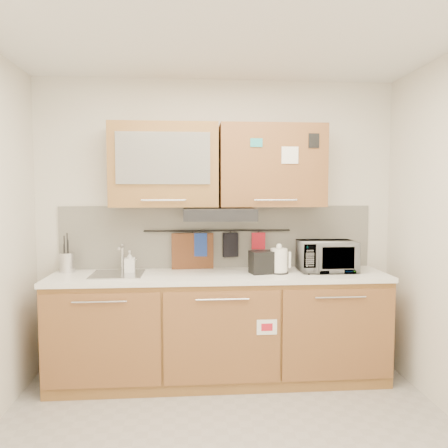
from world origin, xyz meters
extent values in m
plane|color=white|center=(0.00, 0.00, 2.60)|extent=(3.20, 3.20, 0.00)
plane|color=silver|center=(0.00, 1.50, 1.30)|extent=(3.20, 0.00, 3.20)
cube|color=olive|center=(0.00, 1.20, 0.44)|extent=(2.80, 0.60, 0.88)
cube|color=black|center=(0.00, 1.20, 0.05)|extent=(2.80, 0.54, 0.10)
cube|color=brown|center=(-0.93, 0.89, 0.47)|extent=(0.91, 0.02, 0.74)
cylinder|color=silver|center=(-0.93, 0.86, 0.78)|extent=(0.41, 0.01, 0.01)
cube|color=brown|center=(0.00, 0.89, 0.47)|extent=(0.91, 0.02, 0.74)
cylinder|color=silver|center=(0.00, 0.86, 0.78)|extent=(0.41, 0.01, 0.01)
cube|color=brown|center=(0.93, 0.89, 0.47)|extent=(0.91, 0.02, 0.74)
cylinder|color=silver|center=(0.93, 0.86, 0.78)|extent=(0.41, 0.01, 0.01)
cube|color=white|center=(0.00, 1.19, 0.90)|extent=(2.82, 0.62, 0.04)
cube|color=silver|center=(0.00, 1.49, 1.20)|extent=(2.80, 0.02, 0.56)
cube|color=olive|center=(-0.46, 1.32, 1.83)|extent=(0.90, 0.35, 0.70)
cube|color=silver|center=(-0.46, 1.14, 1.88)|extent=(0.76, 0.02, 0.42)
cube|color=brown|center=(0.46, 1.32, 1.83)|extent=(0.90, 0.35, 0.70)
cube|color=white|center=(0.58, 1.14, 1.91)|extent=(0.14, 0.00, 0.14)
cube|color=black|center=(0.00, 1.25, 1.42)|extent=(0.60, 0.46, 0.10)
cube|color=silver|center=(-0.85, 1.20, 0.92)|extent=(0.42, 0.40, 0.03)
cylinder|color=silver|center=(-0.83, 1.36, 1.04)|extent=(0.03, 0.03, 0.24)
cylinder|color=silver|center=(-0.83, 1.28, 1.14)|extent=(0.02, 0.18, 0.02)
cylinder|color=black|center=(0.00, 1.45, 1.26)|extent=(1.30, 0.02, 0.02)
cylinder|color=silver|center=(-1.30, 1.36, 1.00)|extent=(0.14, 0.14, 0.17)
cylinder|color=black|center=(-1.32, 1.37, 1.08)|extent=(0.01, 0.01, 0.31)
cylinder|color=black|center=(-1.28, 1.34, 1.06)|extent=(0.01, 0.01, 0.28)
cylinder|color=black|center=(-1.30, 1.38, 1.09)|extent=(0.01, 0.01, 0.34)
cylinder|color=black|center=(-1.32, 1.34, 1.04)|extent=(0.01, 0.01, 0.25)
cylinder|color=white|center=(0.50, 1.17, 1.03)|extent=(0.15, 0.15, 0.21)
sphere|color=white|center=(0.50, 1.17, 1.15)|extent=(0.05, 0.05, 0.05)
cube|color=white|center=(0.59, 1.17, 1.03)|extent=(0.02, 0.03, 0.13)
cylinder|color=black|center=(0.50, 1.17, 0.93)|extent=(0.16, 0.16, 0.01)
cube|color=black|center=(0.38, 1.18, 1.01)|extent=(0.27, 0.20, 0.19)
cube|color=black|center=(0.34, 1.17, 1.10)|extent=(0.09, 0.12, 0.01)
cube|color=black|center=(0.43, 1.19, 1.10)|extent=(0.09, 0.12, 0.01)
imported|color=#999999|center=(0.93, 1.22, 1.05)|extent=(0.48, 0.33, 0.26)
imported|color=#999999|center=(-0.76, 1.28, 1.02)|extent=(0.09, 0.09, 0.19)
cube|color=brown|center=(-0.23, 1.44, 1.01)|extent=(0.37, 0.05, 0.46)
cube|color=navy|center=(-0.16, 1.44, 1.14)|extent=(0.13, 0.04, 0.21)
cube|color=black|center=(0.12, 1.44, 1.13)|extent=(0.14, 0.08, 0.22)
cube|color=#B51825|center=(0.37, 1.44, 1.17)|extent=(0.12, 0.02, 0.15)
camera|label=1|loc=(-0.24, -2.43, 1.62)|focal=35.00mm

